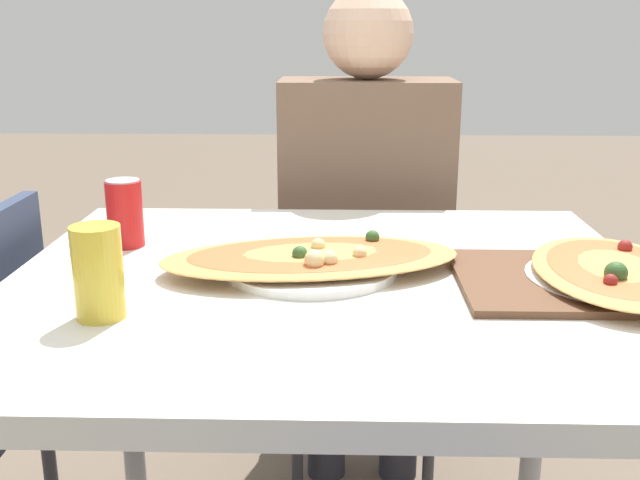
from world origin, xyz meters
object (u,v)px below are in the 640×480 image
at_px(pizza_main, 311,259).
at_px(soda_can, 125,213).
at_px(dining_table, 329,322).
at_px(chair_far_seated, 363,280).
at_px(person_seated, 365,200).
at_px(pizza_second, 615,273).
at_px(drink_glass, 98,272).

distance_m(pizza_main, soda_can, 0.38).
distance_m(dining_table, chair_far_seated, 0.82).
height_order(dining_table, person_seated, person_seated).
distance_m(dining_table, pizza_main, 0.11).
bearing_deg(person_seated, soda_can, 48.02).
relative_size(dining_table, soda_can, 8.42).
distance_m(chair_far_seated, pizza_second, 0.94).
bearing_deg(person_seated, pizza_main, 80.31).
height_order(chair_far_seated, pizza_second, chair_far_seated).
distance_m(dining_table, pizza_second, 0.46).
xyz_separation_m(chair_far_seated, pizza_main, (-0.11, -0.76, 0.30)).
height_order(chair_far_seated, soda_can, soda_can).
bearing_deg(drink_glass, dining_table, 29.91).
bearing_deg(person_seated, chair_far_seated, -90.00).
relative_size(chair_far_seated, soda_can, 6.72).
height_order(pizza_main, pizza_second, pizza_second).
relative_size(drink_glass, pizza_second, 0.33).
xyz_separation_m(dining_table, drink_glass, (-0.32, -0.18, 0.15)).
xyz_separation_m(chair_far_seated, person_seated, (-0.00, -0.11, 0.25)).
height_order(dining_table, pizza_main, pizza_main).
height_order(chair_far_seated, pizza_main, chair_far_seated).
bearing_deg(drink_glass, person_seated, 65.22).
distance_m(person_seated, soda_can, 0.69).
xyz_separation_m(pizza_main, drink_glass, (-0.29, -0.21, 0.05)).
xyz_separation_m(dining_table, person_seated, (0.08, 0.68, 0.05)).
height_order(person_seated, drink_glass, person_seated).
bearing_deg(dining_table, pizza_second, -3.40).
bearing_deg(chair_far_seated, dining_table, 84.17).
bearing_deg(pizza_main, person_seated, 80.31).
distance_m(dining_table, soda_can, 0.44).
bearing_deg(pizza_second, dining_table, 176.60).
bearing_deg(chair_far_seated, drink_glass, 67.67).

